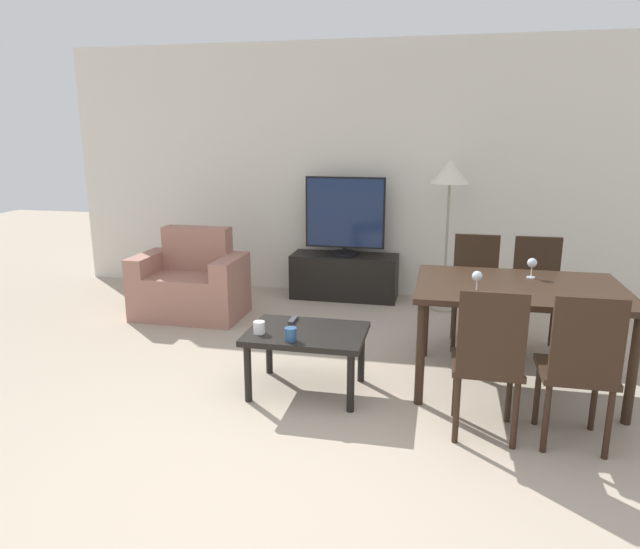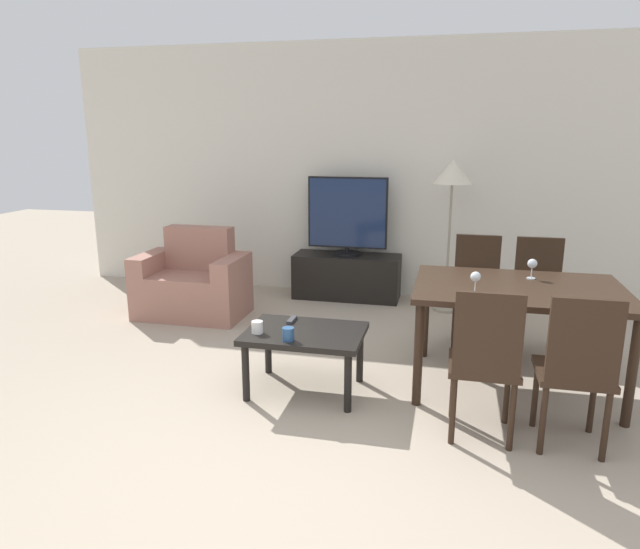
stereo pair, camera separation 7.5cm
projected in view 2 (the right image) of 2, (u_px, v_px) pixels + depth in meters
name	position (u px, v px, depth m)	size (l,w,h in m)	color
ground_plane	(281.00, 481.00, 2.96)	(18.00, 18.00, 0.00)	tan
wall_back	(380.00, 172.00, 6.13)	(7.03, 0.06, 2.70)	silver
armchair	(193.00, 284.00, 5.61)	(1.03, 0.64, 0.85)	#9E6B5B
tv_stand	(347.00, 276.00, 6.20)	(1.14, 0.42, 0.48)	black
tv	(347.00, 216.00, 6.04)	(0.85, 0.30, 0.83)	black
coffee_table	(305.00, 339.00, 3.91)	(0.80, 0.59, 0.44)	black
dining_table	(518.00, 297.00, 3.91)	(1.40, 0.99, 0.74)	black
dining_chair_near	(485.00, 358.00, 3.24)	(0.40, 0.40, 0.93)	black
dining_chair_far	(538.00, 290.00, 4.65)	(0.40, 0.40, 0.93)	black
dining_chair_near_right	(577.00, 366.00, 3.13)	(0.40, 0.40, 0.93)	black
dining_chair_far_left	(476.00, 286.00, 4.76)	(0.40, 0.40, 0.93)	black
floor_lamp	(452.00, 179.00, 5.50)	(0.38, 0.38, 1.51)	gray
remote_primary	(292.00, 320.00, 4.10)	(0.04, 0.15, 0.02)	#38383D
cup_white_near	(288.00, 334.00, 3.71)	(0.08, 0.08, 0.09)	navy
cup_colored_far	(257.00, 327.00, 3.84)	(0.08, 0.08, 0.08)	white
wine_glass_left	(476.00, 278.00, 3.69)	(0.07, 0.07, 0.15)	silver
wine_glass_center	(532.00, 265.00, 4.06)	(0.07, 0.07, 0.15)	silver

